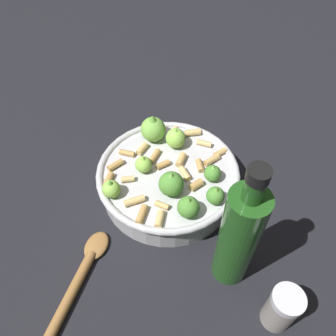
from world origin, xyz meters
TOP-DOWN VIEW (x-y plane):
  - ground_plane at (0.00, 0.00)m, footprint 2.40×2.40m
  - cooking_pan at (0.00, -0.00)m, footprint 0.25×0.25m
  - pepper_shaker at (-0.21, 0.18)m, footprint 0.04×0.04m
  - olive_oil_bottle at (-0.14, 0.12)m, footprint 0.05×0.05m
  - wooden_spoon at (0.08, 0.24)m, footprint 0.04×0.26m

SIDE VIEW (x-z plane):
  - ground_plane at x=0.00m, z-range 0.00..0.00m
  - wooden_spoon at x=0.08m, z-range 0.00..0.02m
  - cooking_pan at x=0.00m, z-range -0.02..0.09m
  - pepper_shaker at x=-0.21m, z-range 0.00..0.08m
  - olive_oil_bottle at x=-0.14m, z-range -0.02..0.23m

